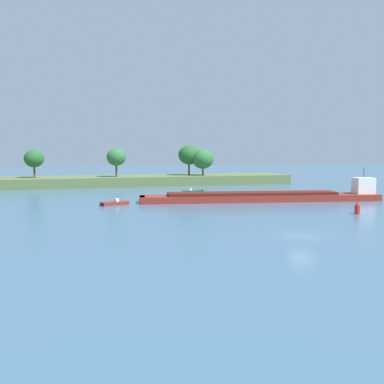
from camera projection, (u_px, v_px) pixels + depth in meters
The scene contains 6 objects.
ground_plane at pixel (302, 236), 47.82m from camera, with size 400.00×400.00×0.00m, color #3D607F.
treeline_island at pixel (90, 177), 113.05m from camera, with size 99.25×14.92×9.79m.
cargo_barge at pixel (266, 196), 79.97m from camera, with size 41.33×11.75×5.69m.
small_motorboat at pixel (115, 203), 74.60m from camera, with size 4.77×2.99×1.02m.
fishing_skiff at pixel (192, 191), 95.83m from camera, with size 4.35×1.97×0.91m.
channel_buoy_red at pixel (357, 208), 64.13m from camera, with size 0.70×0.70×1.90m.
Camera 1 is at (-24.22, -42.04, 8.83)m, focal length 43.97 mm.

